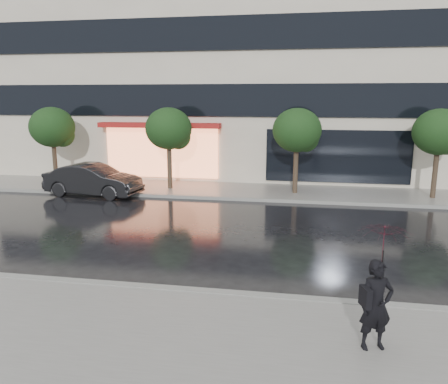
# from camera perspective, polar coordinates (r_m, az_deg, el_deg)

# --- Properties ---
(ground) EXTENTS (120.00, 120.00, 0.00)m
(ground) POSITION_cam_1_polar(r_m,az_deg,el_deg) (11.42, -7.06, -10.73)
(ground) COLOR black
(ground) RESTS_ON ground
(sidewalk_near) EXTENTS (60.00, 4.50, 0.12)m
(sidewalk_near) POSITION_cam_1_polar(r_m,az_deg,el_deg) (8.67, -13.60, -18.47)
(sidewalk_near) COLOR slate
(sidewalk_near) RESTS_ON ground
(sidewalk_far) EXTENTS (60.00, 3.50, 0.12)m
(sidewalk_far) POSITION_cam_1_polar(r_m,az_deg,el_deg) (20.99, 1.02, 0.20)
(sidewalk_far) COLOR slate
(sidewalk_far) RESTS_ON ground
(curb_near) EXTENTS (60.00, 0.25, 0.14)m
(curb_near) POSITION_cam_1_polar(r_m,az_deg,el_deg) (10.52, -8.67, -12.44)
(curb_near) COLOR gray
(curb_near) RESTS_ON ground
(curb_far) EXTENTS (60.00, 0.25, 0.14)m
(curb_far) POSITION_cam_1_polar(r_m,az_deg,el_deg) (19.30, 0.22, -0.84)
(curb_far) COLOR gray
(curb_far) RESTS_ON ground
(office_building) EXTENTS (30.00, 12.76, 18.00)m
(office_building) POSITION_cam_1_polar(r_m,az_deg,el_deg) (28.55, 3.65, 21.42)
(office_building) COLOR beige
(office_building) RESTS_ON ground
(tree_far_west) EXTENTS (2.20, 2.20, 3.99)m
(tree_far_west) POSITION_cam_1_polar(r_m,az_deg,el_deg) (23.47, -21.36, 7.71)
(tree_far_west) COLOR #33261C
(tree_far_west) RESTS_ON ground
(tree_mid_west) EXTENTS (2.20, 2.20, 3.99)m
(tree_mid_west) POSITION_cam_1_polar(r_m,az_deg,el_deg) (21.02, -7.06, 8.02)
(tree_mid_west) COLOR #33261C
(tree_mid_west) RESTS_ON ground
(tree_mid_east) EXTENTS (2.20, 2.20, 3.99)m
(tree_mid_east) POSITION_cam_1_polar(r_m,az_deg,el_deg) (20.13, 9.68, 7.75)
(tree_mid_east) COLOR #33261C
(tree_mid_east) RESTS_ON ground
(tree_far_east) EXTENTS (2.20, 2.20, 3.99)m
(tree_far_east) POSITION_cam_1_polar(r_m,az_deg,el_deg) (20.98, 26.41, 6.84)
(tree_far_east) COLOR #33261C
(tree_far_east) RESTS_ON ground
(parked_car) EXTENTS (4.62, 2.10, 1.47)m
(parked_car) POSITION_cam_1_polar(r_m,az_deg,el_deg) (20.88, -16.72, 1.51)
(parked_car) COLOR black
(parked_car) RESTS_ON ground
(pedestrian_with_umbrella) EXTENTS (1.11, 1.12, 2.26)m
(pedestrian_with_umbrella) POSITION_cam_1_polar(r_m,az_deg,el_deg) (7.97, 19.80, -9.52)
(pedestrian_with_umbrella) COLOR black
(pedestrian_with_umbrella) RESTS_ON sidewalk_near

